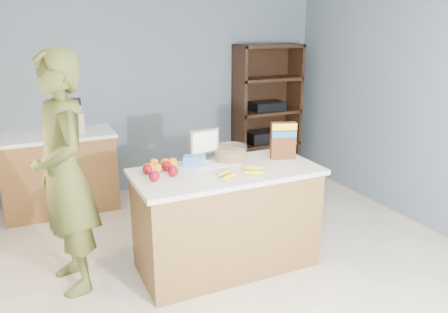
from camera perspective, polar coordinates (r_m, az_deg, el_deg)
name	(u,v)px	position (r m, az deg, el deg)	size (l,w,h in m)	color
floor	(241,282)	(3.80, 2.30, -16.02)	(4.50, 5.00, 0.02)	beige
walls	(244,84)	(3.21, 2.65, 9.48)	(4.52, 5.02, 2.51)	slate
counter_peninsula	(226,222)	(3.83, 0.32, -8.58)	(1.56, 0.76, 0.90)	brown
back_cabinet	(60,172)	(5.29, -20.65, -1.92)	(1.24, 0.62, 0.90)	brown
shelving_unit	(265,114)	(6.11, 5.38, 5.60)	(0.90, 0.40, 1.80)	black
person	(64,175)	(3.58, -20.16, -2.25)	(0.70, 0.46, 1.91)	#4F5521
knife_block	(78,122)	(5.11, -18.50, 4.28)	(0.12, 0.10, 0.31)	tan
envelopes	(217,166)	(3.73, -0.95, -1.27)	(0.45, 0.15, 0.00)	white
bananas	(241,172)	(3.52, 2.20, -2.09)	(0.44, 0.24, 0.04)	yellow
apples	(161,171)	(3.53, -8.29, -1.83)	(0.25, 0.28, 0.08)	maroon
oranges	(157,166)	(3.66, -8.72, -1.19)	(0.31, 0.21, 0.08)	orange
blue_carton	(194,161)	(3.76, -3.94, -0.55)	(0.18, 0.12, 0.08)	blue
salad_bowl	(230,154)	(3.89, 0.82, 0.38)	(0.30, 0.30, 0.13)	#267219
tv	(204,143)	(3.86, -2.58, 1.81)	(0.28, 0.12, 0.28)	silver
cereal_box	(283,138)	(3.93, 7.74, 2.43)	(0.24, 0.15, 0.33)	#592B14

